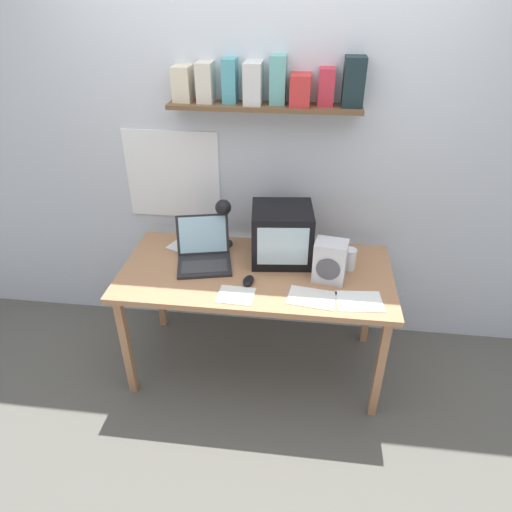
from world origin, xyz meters
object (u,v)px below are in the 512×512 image
Objects in this scene: loose_paper_near_monitor at (236,295)px; computer_mouse at (249,281)px; printed_handout at (188,246)px; loose_paper_near_laptop at (312,298)px; laptop at (204,252)px; open_notebook at (359,301)px; space_heater at (330,261)px; desk_lamp at (223,214)px; juice_glass at (350,260)px; corner_desk at (256,279)px; crt_monitor at (282,234)px.

computer_mouse is at bearing 67.58° from loose_paper_near_monitor.
printed_handout is 0.93m from loose_paper_near_laptop.
laptop reaches higher than computer_mouse.
computer_mouse reaches higher than loose_paper_near_monitor.
computer_mouse is 0.39× the size of printed_handout.
open_notebook is 0.94× the size of loose_paper_near_laptop.
loose_paper_near_laptop is (-0.09, -0.19, -0.12)m from space_heater.
desk_lamp is 0.57m from loose_paper_near_monitor.
loose_paper_near_monitor is 0.74× the size of loose_paper_near_laptop.
computer_mouse is at bearing -158.77° from space_heater.
desk_lamp is at bearing 169.48° from juice_glass.
desk_lamp is 0.97m from open_notebook.
loose_paper_near_laptop is (-0.21, -0.32, -0.06)m from juice_glass.
printed_handout is (-0.14, 0.17, -0.06)m from laptop.
open_notebook and loose_paper_near_monitor have the same top height.
laptop is 0.96m from open_notebook.
open_notebook is at bearing -23.90° from printed_handout.
loose_paper_near_monitor is at bearing -106.73° from corner_desk.
corner_desk is 5.80× the size of loose_paper_near_laptop.
loose_paper_near_monitor is 0.63m from printed_handout.
space_heater is at bearing -17.09° from printed_handout.
juice_glass is at bearing 56.03° from space_heater.
desk_lamp reaches higher than computer_mouse.
space_heater is 0.24m from loose_paper_near_laptop.
loose_paper_near_laptop is (0.20, -0.39, -0.17)m from crt_monitor.
laptop is 0.26m from desk_lamp.
laptop is at bearing 127.47° from loose_paper_near_monitor.
crt_monitor is at bearing 154.54° from space_heater.
crt_monitor is at bearing 49.62° from corner_desk.
corner_desk is at bearing -170.84° from juice_glass.
desk_lamp reaches higher than space_heater.
loose_paper_near_laptop is (0.80, -0.47, 0.00)m from printed_handout.
loose_paper_near_monitor is (-0.50, -0.22, -0.12)m from space_heater.
loose_paper_near_laptop is (0.56, -0.47, -0.24)m from desk_lamp.
loose_paper_near_laptop is (0.41, 0.03, 0.00)m from loose_paper_near_monitor.
corner_desk is at bearing -136.42° from crt_monitor.
open_notebook is at bearing 2.32° from loose_paper_near_monitor.
loose_paper_near_monitor is at bearing -123.05° from crt_monitor.
space_heater is at bearing 23.68° from loose_paper_near_monitor.
printed_handout is 1.03× the size of loose_paper_near_laptop.
computer_mouse is (0.20, -0.37, -0.23)m from desk_lamp.
laptop reaches higher than loose_paper_near_laptop.
loose_paper_near_monitor is at bearing -150.79° from juice_glass.
juice_glass is 0.33m from open_notebook.
loose_paper_near_laptop is at bearing -37.53° from laptop.
crt_monitor is 2.96× the size of juice_glass.
crt_monitor reaches higher than computer_mouse.
open_notebook is (0.04, -0.32, -0.06)m from juice_glass.
space_heater is (0.75, -0.10, 0.06)m from laptop.
corner_desk is 0.36m from laptop.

